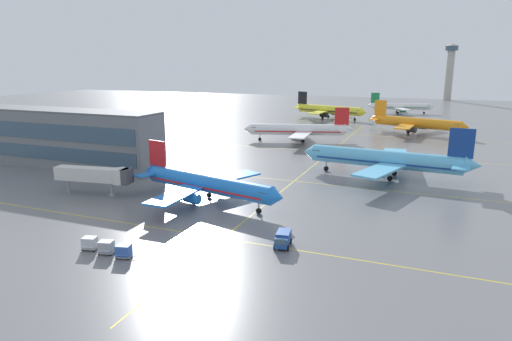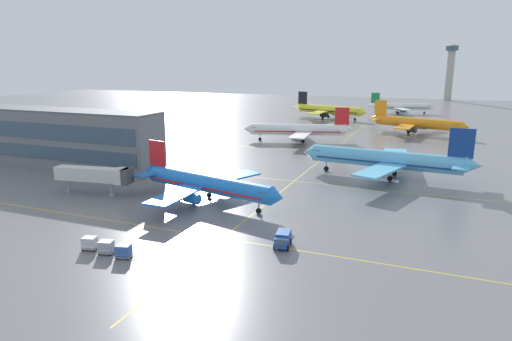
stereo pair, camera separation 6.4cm
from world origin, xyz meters
The scene contains 15 objects.
ground_plane centered at (0.00, 0.00, 0.00)m, with size 600.00×600.00×0.00m, color slate.
airliner_front_gate centered at (-11.06, 13.43, 3.62)m, with size 33.87×28.78×10.61m.
airliner_second_row centered at (18.66, 45.54, 4.27)m, with size 40.25×34.56×12.51m.
airliner_third_row centered at (-14.30, 85.61, 3.94)m, with size 36.46×31.12×11.55m.
airliner_far_left_stand centered at (21.38, 118.79, 4.01)m, with size 36.85×31.51×11.75m.
airliner_far_right_stand centered at (-19.76, 153.04, 4.16)m, with size 38.42×32.80×12.18m.
airliner_distant_taxiway centered at (10.34, 188.76, 3.65)m, with size 34.03×28.95×10.68m.
taxiway_markings centered at (0.00, 52.66, 0.00)m, with size 114.32×160.34×0.01m.
service_truck_red_van centered at (9.42, -1.46, 1.18)m, with size 2.68×4.35×2.10m.
baggage_cart_row_leftmost centered at (-15.67, -12.86, 1.00)m, with size 2.87×2.12×1.86m.
baggage_cart_row_second centered at (-12.55, -13.11, 1.00)m, with size 2.87×2.12×1.86m.
baggage_cart_row_middle centered at (-9.43, -13.32, 1.00)m, with size 2.87×2.12×1.86m.
jet_bridge centered at (-33.26, 9.75, 4.05)m, with size 16.48×5.33×5.58m.
terminal_building centered at (-61.09, 27.59, 7.24)m, with size 57.28×10.43×14.49m.
control_tower centered at (34.33, 290.23, 22.76)m, with size 8.82×8.82×39.37m.
Camera 2 is at (28.49, -58.85, 25.86)m, focal length 31.34 mm.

